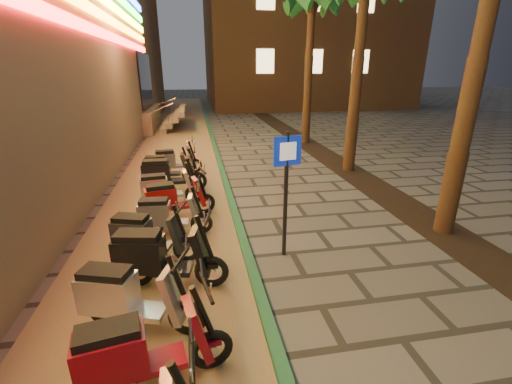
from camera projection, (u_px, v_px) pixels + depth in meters
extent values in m
plane|color=#474442|center=(322.00, 307.00, 5.25)|extent=(120.00, 120.00, 0.00)
cube|color=#8C7251|center=(176.00, 157.00, 14.08)|extent=(3.40, 60.00, 0.01)
cube|color=#225B39|center=(217.00, 155.00, 14.34)|extent=(0.18, 60.00, 0.10)
cube|color=black|center=(376.00, 188.00, 10.47)|extent=(1.20, 40.00, 0.02)
cube|color=black|center=(146.00, 80.00, 20.23)|extent=(0.08, 5.00, 3.00)
cube|color=gray|center=(114.00, 119.00, 20.64)|extent=(5.00, 6.00, 1.20)
cube|color=#FF1414|center=(79.00, 24.00, 8.54)|extent=(0.06, 26.00, 0.28)
cube|color=gray|center=(166.00, 125.00, 21.29)|extent=(0.35, 5.00, 0.30)
cube|color=gray|center=(171.00, 120.00, 21.24)|extent=(0.35, 5.00, 0.30)
cube|color=gray|center=(177.00, 115.00, 21.20)|extent=(0.35, 5.00, 0.30)
cube|color=gray|center=(182.00, 110.00, 21.15)|extent=(0.35, 5.00, 0.30)
cylinder|color=silver|center=(155.00, 111.00, 18.99)|extent=(2.09, 0.06, 0.81)
cylinder|color=silver|center=(161.00, 104.00, 22.70)|extent=(2.09, 0.06, 0.81)
cube|color=#FFD58C|center=(265.00, 61.00, 26.75)|extent=(1.40, 0.06, 1.80)
cube|color=#FFD58C|center=(314.00, 61.00, 27.41)|extent=(1.40, 0.06, 1.80)
cube|color=#FFD58C|center=(361.00, 62.00, 28.08)|extent=(1.40, 0.06, 1.80)
cube|color=#FFD58C|center=(367.00, 0.00, 26.55)|extent=(1.40, 0.06, 1.80)
cylinder|color=#472D19|center=(468.00, 107.00, 6.78)|extent=(0.40, 0.40, 5.45)
cylinder|color=#472D19|center=(356.00, 88.00, 11.36)|extent=(0.40, 0.40, 5.70)
cylinder|color=#472D19|center=(308.00, 80.00, 15.95)|extent=(0.40, 0.40, 5.95)
sphere|color=#472D19|center=(312.00, 8.00, 14.94)|extent=(0.56, 0.56, 0.56)
cone|color=#1A541E|center=(309.00, 0.00, 15.62)|extent=(2.00, 0.93, 1.52)
cylinder|color=black|center=(286.00, 197.00, 6.33)|extent=(0.08, 0.08, 2.42)
cube|color=#0D29B3|center=(288.00, 151.00, 6.02)|extent=(0.53, 0.14, 0.53)
cube|color=white|center=(288.00, 151.00, 5.99)|extent=(0.31, 0.08, 0.31)
cylinder|color=black|center=(192.00, 364.00, 2.73)|extent=(0.06, 0.64, 0.05)
torus|color=black|center=(107.00, 379.00, 3.72)|extent=(0.55, 0.20, 0.54)
cylinder|color=silver|center=(107.00, 379.00, 3.72)|extent=(0.16, 0.13, 0.15)
torus|color=black|center=(212.00, 350.00, 4.11)|extent=(0.55, 0.20, 0.54)
cylinder|color=silver|center=(212.00, 350.00, 4.11)|extent=(0.16, 0.13, 0.15)
cube|color=maroon|center=(161.00, 361.00, 3.90)|extent=(0.63, 0.45, 0.08)
cube|color=maroon|center=(112.00, 355.00, 3.64)|extent=(0.79, 0.52, 0.52)
cube|color=black|center=(107.00, 333.00, 3.54)|extent=(0.69, 0.45, 0.12)
cube|color=maroon|center=(198.00, 329.00, 3.94)|extent=(0.35, 0.46, 0.73)
cylinder|color=black|center=(203.00, 313.00, 3.89)|extent=(0.29, 0.12, 0.77)
cylinder|color=black|center=(206.00, 287.00, 3.80)|extent=(0.16, 0.60, 0.05)
cube|color=maroon|center=(211.00, 341.00, 4.07)|extent=(0.25, 0.18, 0.06)
torus|color=black|center=(106.00, 310.00, 4.77)|extent=(0.55, 0.27, 0.55)
cylinder|color=silver|center=(106.00, 310.00, 4.77)|extent=(0.17, 0.14, 0.15)
torus|color=black|center=(187.00, 318.00, 4.63)|extent=(0.55, 0.27, 0.55)
cylinder|color=silver|center=(187.00, 318.00, 4.63)|extent=(0.17, 0.14, 0.15)
cube|color=silver|center=(145.00, 311.00, 4.69)|extent=(0.66, 0.52, 0.08)
cube|color=silver|center=(108.00, 292.00, 4.66)|extent=(0.82, 0.60, 0.52)
cube|color=black|center=(105.00, 273.00, 4.56)|extent=(0.72, 0.52, 0.13)
cube|color=silver|center=(174.00, 295.00, 4.52)|extent=(0.39, 0.49, 0.74)
cylinder|color=black|center=(179.00, 282.00, 4.44)|extent=(0.30, 0.16, 0.78)
cylinder|color=black|center=(180.00, 260.00, 4.32)|extent=(0.23, 0.59, 0.05)
cube|color=silver|center=(186.00, 310.00, 4.58)|extent=(0.26, 0.21, 0.06)
torus|color=black|center=(137.00, 271.00, 5.67)|extent=(0.59, 0.22, 0.58)
cylinder|color=silver|center=(137.00, 271.00, 5.67)|extent=(0.17, 0.14, 0.16)
torus|color=black|center=(211.00, 271.00, 5.66)|extent=(0.59, 0.22, 0.58)
cylinder|color=silver|center=(211.00, 271.00, 5.66)|extent=(0.17, 0.14, 0.16)
cube|color=black|center=(173.00, 269.00, 5.65)|extent=(0.67, 0.49, 0.09)
cube|color=black|center=(140.00, 254.00, 5.56)|extent=(0.84, 0.56, 0.56)
cube|color=black|center=(137.00, 236.00, 5.45)|extent=(0.74, 0.48, 0.13)
cube|color=black|center=(201.00, 251.00, 5.53)|extent=(0.37, 0.49, 0.78)
cylinder|color=black|center=(205.00, 239.00, 5.45)|extent=(0.31, 0.13, 0.82)
cylinder|color=black|center=(207.00, 219.00, 5.33)|extent=(0.17, 0.64, 0.05)
cube|color=black|center=(211.00, 264.00, 5.61)|extent=(0.27, 0.20, 0.07)
torus|color=black|center=(130.00, 246.00, 6.54)|extent=(0.52, 0.24, 0.51)
cylinder|color=silver|center=(130.00, 246.00, 6.54)|extent=(0.16, 0.13, 0.14)
torus|color=black|center=(186.00, 249.00, 6.42)|extent=(0.52, 0.24, 0.51)
cylinder|color=silver|center=(186.00, 249.00, 6.42)|extent=(0.16, 0.13, 0.14)
cube|color=#26292B|center=(157.00, 246.00, 6.47)|extent=(0.62, 0.48, 0.08)
cube|color=#26292B|center=(132.00, 233.00, 6.44)|extent=(0.77, 0.56, 0.49)
cube|color=black|center=(130.00, 219.00, 6.34)|extent=(0.68, 0.48, 0.12)
cube|color=#26292B|center=(177.00, 233.00, 6.32)|extent=(0.37, 0.45, 0.69)
cylinder|color=black|center=(180.00, 223.00, 6.24)|extent=(0.28, 0.15, 0.73)
cylinder|color=black|center=(181.00, 208.00, 6.13)|extent=(0.21, 0.56, 0.04)
cube|color=#26292B|center=(185.00, 244.00, 6.38)|extent=(0.25, 0.20, 0.06)
torus|color=black|center=(152.00, 225.00, 7.42)|extent=(0.50, 0.13, 0.49)
cylinder|color=silver|center=(152.00, 225.00, 7.42)|extent=(0.14, 0.10, 0.13)
torus|color=black|center=(202.00, 223.00, 7.53)|extent=(0.50, 0.13, 0.49)
cylinder|color=silver|center=(202.00, 223.00, 7.53)|extent=(0.14, 0.10, 0.13)
cube|color=#A6A6AE|center=(177.00, 223.00, 7.46)|extent=(0.54, 0.36, 0.08)
cube|color=#A6A6AE|center=(155.00, 214.00, 7.34)|extent=(0.69, 0.41, 0.47)
cube|color=black|center=(153.00, 202.00, 7.24)|extent=(0.61, 0.34, 0.11)
cube|color=#A6A6AE|center=(195.00, 210.00, 7.40)|extent=(0.28, 0.40, 0.66)
cylinder|color=black|center=(197.00, 202.00, 7.35)|extent=(0.26, 0.08, 0.70)
cylinder|color=black|center=(199.00, 188.00, 7.25)|extent=(0.08, 0.55, 0.04)
cube|color=#A6A6AE|center=(201.00, 218.00, 7.49)|extent=(0.22, 0.15, 0.06)
torus|color=black|center=(159.00, 210.00, 8.16)|extent=(0.54, 0.21, 0.53)
cylinder|color=silver|center=(159.00, 210.00, 8.16)|extent=(0.16, 0.13, 0.14)
torus|color=black|center=(205.00, 204.00, 8.57)|extent=(0.54, 0.21, 0.53)
cylinder|color=silver|center=(205.00, 204.00, 8.57)|extent=(0.16, 0.13, 0.14)
cube|color=maroon|center=(182.00, 205.00, 8.35)|extent=(0.62, 0.46, 0.08)
cube|color=maroon|center=(161.00, 198.00, 8.09)|extent=(0.78, 0.53, 0.51)
cube|color=black|center=(160.00, 187.00, 7.99)|extent=(0.68, 0.45, 0.12)
cube|color=maroon|center=(199.00, 191.00, 8.40)|extent=(0.35, 0.45, 0.71)
cylinder|color=black|center=(201.00, 183.00, 8.36)|extent=(0.29, 0.13, 0.75)
cylinder|color=black|center=(202.00, 170.00, 8.27)|extent=(0.17, 0.58, 0.04)
cube|color=maroon|center=(205.00, 199.00, 8.53)|extent=(0.25, 0.19, 0.06)
torus|color=black|center=(152.00, 198.00, 8.98)|extent=(0.51, 0.15, 0.51)
cylinder|color=silver|center=(152.00, 198.00, 8.98)|extent=(0.15, 0.11, 0.14)
torus|color=black|center=(194.00, 194.00, 9.28)|extent=(0.51, 0.15, 0.51)
cylinder|color=silver|center=(194.00, 194.00, 9.28)|extent=(0.15, 0.11, 0.14)
cube|color=silver|center=(173.00, 194.00, 9.12)|extent=(0.57, 0.39, 0.08)
cube|color=silver|center=(154.00, 187.00, 8.91)|extent=(0.72, 0.45, 0.49)
cube|color=black|center=(153.00, 177.00, 8.81)|extent=(0.64, 0.38, 0.12)
cube|color=silver|center=(188.00, 183.00, 9.13)|extent=(0.30, 0.42, 0.68)
cylinder|color=black|center=(190.00, 175.00, 9.08)|extent=(0.27, 0.10, 0.72)
cylinder|color=black|center=(191.00, 164.00, 8.99)|extent=(0.11, 0.57, 0.04)
cube|color=silver|center=(194.00, 190.00, 9.24)|extent=(0.23, 0.16, 0.06)
torus|color=black|center=(154.00, 184.00, 9.98)|extent=(0.58, 0.11, 0.58)
cylinder|color=silver|center=(154.00, 184.00, 9.98)|extent=(0.16, 0.11, 0.16)
torus|color=black|center=(197.00, 181.00, 10.19)|extent=(0.58, 0.11, 0.58)
cylinder|color=silver|center=(197.00, 181.00, 10.19)|extent=(0.16, 0.11, 0.16)
cube|color=black|center=(175.00, 181.00, 10.07)|extent=(0.61, 0.38, 0.09)
cube|color=black|center=(156.00, 173.00, 9.89)|extent=(0.78, 0.43, 0.56)
cube|color=black|center=(155.00, 162.00, 9.78)|extent=(0.69, 0.36, 0.13)
cube|color=black|center=(191.00, 169.00, 10.04)|extent=(0.30, 0.45, 0.78)
cylinder|color=black|center=(193.00, 162.00, 9.98)|extent=(0.30, 0.08, 0.82)
cylinder|color=black|center=(195.00, 150.00, 9.87)|extent=(0.05, 0.64, 0.05)
cube|color=black|center=(197.00, 177.00, 10.15)|extent=(0.24, 0.16, 0.07)
torus|color=black|center=(155.00, 175.00, 10.85)|extent=(0.51, 0.10, 0.51)
cylinder|color=silver|center=(155.00, 175.00, 10.85)|extent=(0.14, 0.10, 0.14)
torus|color=black|center=(190.00, 174.00, 11.02)|extent=(0.51, 0.10, 0.51)
cylinder|color=silver|center=(190.00, 174.00, 11.02)|extent=(0.14, 0.10, 0.14)
cube|color=#26282B|center=(172.00, 173.00, 10.92)|extent=(0.55, 0.34, 0.08)
cube|color=#26282B|center=(156.00, 167.00, 10.77)|extent=(0.69, 0.38, 0.49)
cube|color=black|center=(155.00, 158.00, 10.67)|extent=(0.61, 0.32, 0.12)
cube|color=#26282B|center=(185.00, 164.00, 10.89)|extent=(0.27, 0.40, 0.69)
cylinder|color=black|center=(187.00, 158.00, 10.83)|extent=(0.27, 0.07, 0.73)
cylinder|color=black|center=(187.00, 148.00, 10.73)|extent=(0.05, 0.57, 0.04)
cube|color=#26282B|center=(190.00, 170.00, 10.98)|extent=(0.22, 0.14, 0.06)
torus|color=black|center=(164.00, 168.00, 11.68)|extent=(0.51, 0.16, 0.50)
cylinder|color=silver|center=(164.00, 168.00, 11.68)|extent=(0.15, 0.11, 0.13)
torus|color=black|center=(195.00, 166.00, 11.98)|extent=(0.51, 0.16, 0.50)
cylinder|color=silver|center=(195.00, 166.00, 11.98)|extent=(0.15, 0.11, 0.13)
cube|color=#A9AAB1|center=(179.00, 166.00, 11.82)|extent=(0.57, 0.39, 0.08)
cube|color=#A9AAB1|center=(165.00, 160.00, 11.61)|extent=(0.71, 0.45, 0.48)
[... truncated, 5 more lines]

